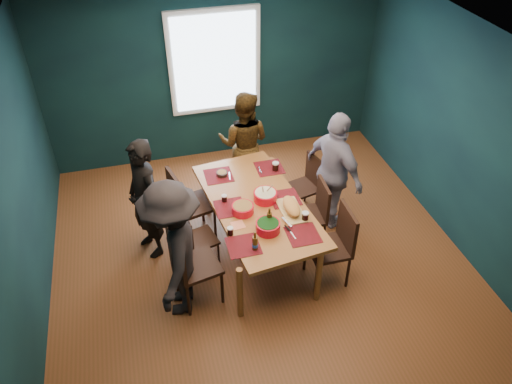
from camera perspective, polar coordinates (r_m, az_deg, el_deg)
room at (r=5.66m, az=-0.32°, el=4.44°), size 5.01×5.01×2.71m
dining_table at (r=5.93m, az=0.19°, el=-1.83°), size 1.26×2.14×0.77m
chair_left_far at (r=6.26m, az=-8.09°, el=-1.03°), size 0.56×0.56×1.03m
chair_left_mid at (r=5.93m, az=-7.15°, el=-5.05°), size 0.45×0.45×0.82m
chair_left_near at (r=5.46m, az=-7.79°, el=-7.94°), size 0.55×0.55×1.03m
chair_right_far at (r=6.74m, az=6.01°, el=1.27°), size 0.46×0.46×0.85m
chair_right_mid at (r=6.21m, az=6.71°, el=-2.02°), size 0.43×0.43×0.91m
chair_right_near at (r=5.75m, az=9.20°, el=-5.49°), size 0.45×0.45×1.00m
person_far_left at (r=6.05m, az=-12.57°, el=-0.89°), size 0.58×0.68×1.58m
person_back at (r=6.98m, az=-1.38°, el=5.63°), size 0.92×0.84×1.53m
person_right at (r=6.38m, az=8.95°, el=2.26°), size 0.69×1.04×1.64m
person_near_left at (r=5.26m, az=-9.37°, el=-6.66°), size 0.86×1.20×1.68m
bowl_salad at (r=5.72m, az=-1.53°, el=-1.91°), size 0.26×0.26×0.11m
bowl_dumpling at (r=5.89m, az=1.07°, el=-0.43°), size 0.28×0.28×0.26m
bowl_herbs at (r=5.48m, az=1.37°, el=-3.95°), size 0.27×0.27×0.12m
cutting_board at (r=5.74m, az=4.06°, el=-1.76°), size 0.29×0.60×0.13m
small_bowl at (r=6.32m, az=-3.91°, el=2.11°), size 0.14×0.14×0.06m
beer_bottle_a at (r=5.25m, az=-0.11°, el=-5.87°), size 0.06×0.06×0.24m
beer_bottle_b at (r=5.54m, az=1.53°, el=-3.05°), size 0.06×0.06×0.23m
cola_glass_a at (r=5.44m, az=-2.96°, el=-4.45°), size 0.07×0.07×0.10m
cola_glass_b at (r=5.64m, az=5.65°, el=-2.76°), size 0.08×0.08×0.11m
cola_glass_c at (r=6.39m, az=2.25°, el=2.97°), size 0.08×0.08×0.12m
cola_glass_d at (r=5.89m, az=-3.65°, el=-0.70°), size 0.07×0.07×0.09m
napkin_a at (r=6.01m, az=3.58°, el=-0.39°), size 0.17×0.17×0.00m
napkin_b at (r=5.59m, az=-2.07°, el=-3.79°), size 0.16×0.16×0.00m
napkin_c at (r=5.49m, az=5.08°, el=-4.87°), size 0.15×0.15×0.00m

